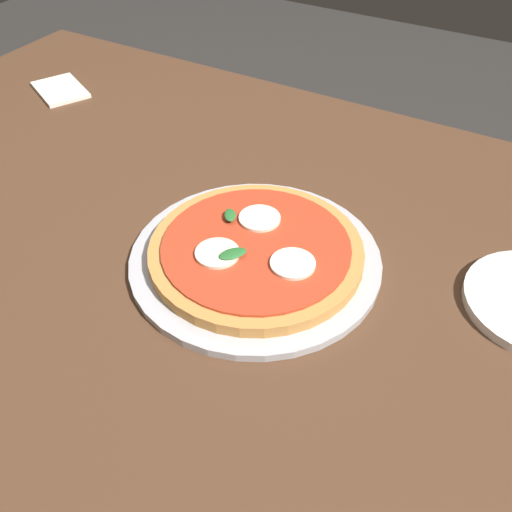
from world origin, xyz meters
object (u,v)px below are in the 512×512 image
at_px(napkin, 60,90).
at_px(serving_tray, 256,258).
at_px(pizza, 256,250).
at_px(dining_table, 198,274).

bearing_deg(napkin, serving_tray, -22.16).
bearing_deg(serving_tray, pizza, -25.78).
height_order(serving_tray, pizza, pizza).
distance_m(dining_table, napkin, 0.60).
bearing_deg(pizza, napkin, 157.83).
xyz_separation_m(serving_tray, napkin, (-0.64, 0.26, -0.00)).
xyz_separation_m(dining_table, napkin, (-0.53, 0.26, 0.08)).
xyz_separation_m(dining_table, serving_tray, (0.11, 0.00, 0.08)).
bearing_deg(dining_table, pizza, 0.76).
relative_size(dining_table, pizza, 5.18).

